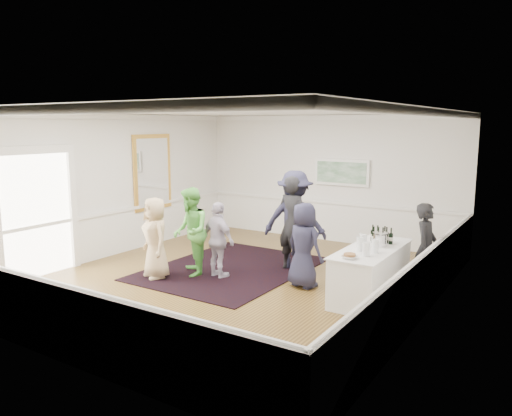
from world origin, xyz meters
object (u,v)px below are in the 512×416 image
Objects in this scene: guest_green at (191,232)px; guest_dark_a at (295,220)px; serving_table at (371,272)px; guest_navy at (304,245)px; guest_dark_b at (293,224)px; nut_bowl at (350,256)px; bartender at (426,249)px; guest_tan at (155,238)px; guest_lilac at (218,240)px; ice_bucket at (380,240)px.

guest_dark_a is at bearing 92.50° from guest_green.
serving_table is 1.37× the size of guest_navy.
guest_dark_b is (-1.91, 0.69, 0.54)m from serving_table.
nut_bowl is (1.17, -0.70, 0.12)m from guest_navy.
nut_bowl is (-0.80, -1.54, 0.10)m from bartender.
bartender is 0.79× the size of guest_dark_a.
guest_tan is (-4.63, -1.90, -0.01)m from bartender.
serving_table is 1.44× the size of guest_lilac.
guest_navy is (1.65, 0.39, 0.04)m from guest_lilac.
guest_navy is 6.29× the size of nut_bowl.
guest_tan is 3.85m from nut_bowl.
guest_dark_a is 8.17× the size of nut_bowl.
guest_green is (-4.18, -1.39, 0.07)m from bartender.
guest_lilac is 2.84m from nut_bowl.
guest_green is 0.60m from guest_lilac.
guest_dark_a is 2.13m from ice_bucket.
guest_green is at bearing 31.04° from guest_lilac.
guest_dark_b is 1.08m from guest_navy.
nut_bowl is at bearing 43.90° from guest_green.
nut_bowl is at bearing 125.09° from guest_dark_a.
guest_navy is at bearing -151.57° from guest_lilac.
serving_table is 1.22× the size of guest_green.
bartender is 0.83× the size of guest_dark_b.
guest_dark_a is at bearing -64.31° from guest_dark_b.
guest_lilac is 3.05m from ice_bucket.
serving_table is 0.96m from nut_bowl.
guest_tan is at bearing -163.03° from serving_table.
guest_dark_b reaches higher than serving_table.
guest_green is 1.12× the size of guest_navy.
bartender is 3.82m from guest_lilac.
guest_tan is at bearing 112.48° from bartender.
ice_bucket is at bearing 82.77° from nut_bowl.
guest_dark_a is (1.49, 1.54, 0.14)m from guest_green.
ice_bucket is at bearing -149.16° from guest_navy.
ice_bucket is at bearing 149.41° from guest_dark_a.
guest_lilac is (0.56, 0.16, -0.13)m from guest_green.
guest_tan is 0.78× the size of guest_dark_a.
guest_dark_b is (1.99, 1.88, 0.18)m from guest_tan.
guest_green is (-3.45, -0.68, 0.44)m from serving_table.
guest_green is 1.17× the size of guest_lilac.
nut_bowl is at bearing 30.60° from guest_tan.
guest_tan is 6.36× the size of nut_bowl.
bartender reaches higher than guest_tan.
bartender reaches higher than guest_navy.
guest_dark_b is at bearing 166.73° from ice_bucket.
guest_lilac is 1.70m from guest_navy.
guest_tan is 0.81× the size of guest_dark_b.
guest_green is at bearing 108.57° from bartender.
guest_green is 3.39m from nut_bowl.
guest_green is (0.45, 0.51, 0.08)m from guest_tan.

